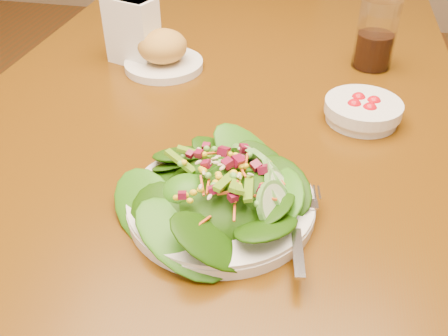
{
  "coord_description": "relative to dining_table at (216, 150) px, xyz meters",
  "views": [
    {
      "loc": [
        0.18,
        -0.78,
        1.2
      ],
      "look_at": [
        0.07,
        -0.26,
        0.8
      ],
      "focal_mm": 40.0,
      "sensor_mm": 36.0,
      "label": 1
    }
  ],
  "objects": [
    {
      "name": "salad_plate",
      "position": [
        0.08,
        -0.28,
        0.13
      ],
      "size": [
        0.26,
        0.25,
        0.07
      ],
      "rotation": [
        0.0,
        0.0,
        0.17
      ],
      "color": "silver",
      "rests_on": "dining_table"
    },
    {
      "name": "napkin_holder",
      "position": [
        -0.2,
        0.14,
        0.17
      ],
      "size": [
        0.12,
        0.09,
        0.14
      ],
      "rotation": [
        0.0,
        0.0,
        -0.33
      ],
      "color": "white",
      "rests_on": "dining_table"
    },
    {
      "name": "tomato_bowl",
      "position": [
        0.26,
        -0.01,
        0.12
      ],
      "size": [
        0.13,
        0.13,
        0.04
      ],
      "color": "silver",
      "rests_on": "dining_table"
    },
    {
      "name": "chair_far",
      "position": [
        -0.12,
        1.06,
        -0.11
      ],
      "size": [
        0.61,
        0.61,
        1.01
      ],
      "rotation": [
        0.0,
        0.0,
        3.52
      ],
      "color": "#4C2817",
      "rests_on": "ground_plane"
    },
    {
      "name": "bread_plate",
      "position": [
        -0.14,
        0.12,
        0.13
      ],
      "size": [
        0.16,
        0.16,
        0.08
      ],
      "color": "silver",
      "rests_on": "dining_table"
    },
    {
      "name": "drinking_glass",
      "position": [
        0.28,
        0.22,
        0.16
      ],
      "size": [
        0.08,
        0.08,
        0.14
      ],
      "color": "silver",
      "rests_on": "dining_table"
    },
    {
      "name": "dining_table",
      "position": [
        0.0,
        0.0,
        0.0
      ],
      "size": [
        0.9,
        1.4,
        0.75
      ],
      "color": "#452907",
      "rests_on": "ground_plane"
    }
  ]
}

